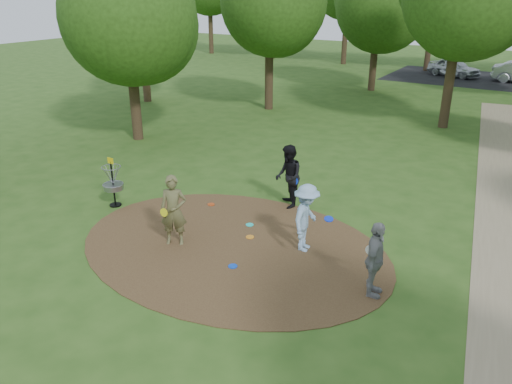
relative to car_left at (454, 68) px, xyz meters
The scene contains 14 objects.
ground 30.19m from the car_left, 88.86° to the right, with size 100.00×100.00×0.00m, color #2D5119.
dirt_clearing 30.19m from the car_left, 88.86° to the right, with size 8.40×8.40×0.02m, color #47301C.
parking_lot 2.68m from the car_left, ahead, with size 14.00×8.00×0.01m, color black.
player_observer_with_disc 30.81m from the car_left, 91.39° to the right, with size 0.82×0.73×1.88m.
player_throwing_with_disc 29.42m from the car_left, 85.55° to the right, with size 1.16×1.21×1.77m.
player_walking_with_disc 27.17m from the car_left, 88.69° to the right, with size 1.14×1.18×1.92m.
player_waiting_with_disc 30.72m from the car_left, 81.74° to the right, with size 0.58×1.07×1.73m.
disc_ground_cyan 28.92m from the car_left, 89.30° to the right, with size 0.22×0.22×0.02m, color #1BDBCD.
disc_ground_blue 31.05m from the car_left, 87.79° to the right, with size 0.22×0.22×0.02m, color blue.
disc_ground_red 28.38m from the car_left, 92.84° to the right, with size 0.22×0.22×0.02m, color #B83D12.
car_left is the anchor object (origin of this frame).
disc_ground_orange 29.55m from the car_left, 88.55° to the right, with size 0.22×0.22×0.02m, color orange.
disc_golf_basket 30.13m from the car_left, 97.44° to the right, with size 0.63×0.63×1.54m.
tree_ring 20.76m from the car_left, 82.23° to the right, with size 37.10×44.99×8.61m.
Camera 1 is at (6.45, -9.37, 6.23)m, focal length 35.00 mm.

